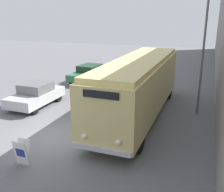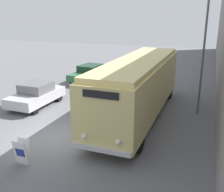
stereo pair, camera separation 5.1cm
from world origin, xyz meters
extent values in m
plane|color=slate|center=(0.00, 0.00, 0.00)|extent=(80.00, 80.00, 0.00)
cylinder|color=black|center=(1.95, 0.06, 0.51)|extent=(0.28, 1.02, 1.02)
cylinder|color=black|center=(4.21, 0.06, 0.51)|extent=(0.28, 1.02, 1.02)
cylinder|color=black|center=(1.95, 8.29, 0.51)|extent=(0.28, 1.02, 1.02)
cylinder|color=black|center=(4.21, 8.29, 0.51)|extent=(0.28, 1.02, 1.02)
cube|color=#E5D17F|center=(3.08, 4.17, 1.81)|extent=(2.59, 11.03, 2.59)
cube|color=#F3DD87|center=(3.08, 4.17, 3.23)|extent=(2.38, 10.59, 0.24)
cube|color=silver|center=(3.08, -1.40, 0.63)|extent=(2.46, 0.12, 0.20)
sphere|color=white|center=(2.37, -1.37, 1.06)|extent=(0.22, 0.22, 0.22)
sphere|color=white|center=(3.79, -1.37, 1.06)|extent=(0.22, 0.22, 0.22)
cube|color=black|center=(3.08, -1.36, 2.86)|extent=(1.42, 0.06, 0.28)
cube|color=gray|center=(0.19, -2.46, 0.00)|extent=(0.53, 0.22, 0.01)
cube|color=white|center=(0.19, -2.55, 0.51)|extent=(0.59, 0.20, 1.02)
cube|color=white|center=(0.19, -2.37, 0.51)|extent=(0.59, 0.20, 1.02)
cube|color=navy|center=(0.19, -2.56, 0.53)|extent=(0.41, 0.07, 0.36)
cylinder|color=#595E60|center=(6.28, 5.67, 3.36)|extent=(0.12, 0.12, 6.71)
cylinder|color=black|center=(-4.42, 2.26, 0.31)|extent=(0.22, 0.61, 0.61)
cylinder|color=black|center=(-2.74, 2.25, 0.31)|extent=(0.22, 0.61, 0.61)
cylinder|color=black|center=(-4.41, 4.88, 0.31)|extent=(0.22, 0.61, 0.61)
cylinder|color=black|center=(-2.72, 4.87, 0.31)|extent=(0.22, 0.61, 0.61)
cube|color=#B7B7BC|center=(-3.57, 3.56, 0.61)|extent=(1.97, 4.03, 0.60)
cube|color=slate|center=(-3.57, 3.66, 1.20)|extent=(1.66, 1.82, 0.59)
cylinder|color=black|center=(-4.14, 9.28, 0.33)|extent=(0.22, 0.67, 0.67)
cylinder|color=black|center=(-2.55, 9.15, 0.33)|extent=(0.22, 0.67, 0.67)
cylinder|color=black|center=(-3.87, 12.46, 0.33)|extent=(0.22, 0.67, 0.67)
cylinder|color=black|center=(-2.28, 12.32, 0.33)|extent=(0.22, 0.67, 0.67)
cube|color=#2D6642|center=(-3.21, 10.80, 0.62)|extent=(2.24, 4.73, 0.57)
cube|color=#193824|center=(-3.20, 10.92, 1.17)|extent=(1.74, 2.19, 0.54)
camera|label=1|loc=(6.68, -9.75, 5.63)|focal=42.00mm
camera|label=2|loc=(6.73, -9.74, 5.63)|focal=42.00mm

